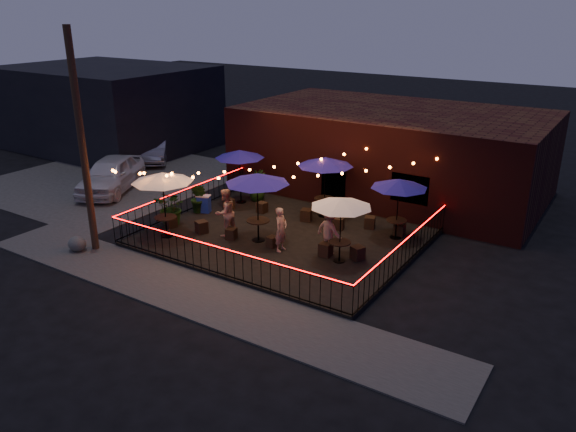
{
  "coord_description": "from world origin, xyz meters",
  "views": [
    {
      "loc": [
        11.09,
        -14.85,
        8.61
      ],
      "look_at": [
        0.31,
        1.85,
        1.09
      ],
      "focal_mm": 35.0,
      "sensor_mm": 36.0,
      "label": 1
    }
  ],
  "objects_px": {
    "cooler": "(204,204)",
    "cafe_table_4": "(341,203)",
    "cafe_table_5": "(399,184)",
    "boulder": "(77,244)",
    "cafe_table_0": "(162,178)",
    "cafe_table_2": "(257,179)",
    "utility_pole": "(82,145)",
    "cafe_table_3": "(325,162)",
    "cafe_table_1": "(240,155)"
  },
  "relations": [
    {
      "from": "cafe_table_0",
      "to": "cafe_table_5",
      "type": "distance_m",
      "value": 8.87
    },
    {
      "from": "cafe_table_0",
      "to": "cafe_table_1",
      "type": "height_order",
      "value": "cafe_table_0"
    },
    {
      "from": "cafe_table_5",
      "to": "cooler",
      "type": "height_order",
      "value": "cafe_table_5"
    },
    {
      "from": "cafe_table_4",
      "to": "boulder",
      "type": "bearing_deg",
      "value": -153.88
    },
    {
      "from": "utility_pole",
      "to": "cafe_table_0",
      "type": "xyz_separation_m",
      "value": [
        1.6,
        2.12,
        -1.5
      ]
    },
    {
      "from": "cafe_table_2",
      "to": "cafe_table_4",
      "type": "relative_size",
      "value": 1.34
    },
    {
      "from": "cafe_table_1",
      "to": "cafe_table_2",
      "type": "relative_size",
      "value": 0.79
    },
    {
      "from": "cooler",
      "to": "cafe_table_5",
      "type": "bearing_deg",
      "value": -8.4
    },
    {
      "from": "cooler",
      "to": "boulder",
      "type": "relative_size",
      "value": 0.95
    },
    {
      "from": "cooler",
      "to": "boulder",
      "type": "distance_m",
      "value": 5.66
    },
    {
      "from": "utility_pole",
      "to": "cafe_table_4",
      "type": "relative_size",
      "value": 3.36
    },
    {
      "from": "utility_pole",
      "to": "cooler",
      "type": "relative_size",
      "value": 10.54
    },
    {
      "from": "utility_pole",
      "to": "cafe_table_2",
      "type": "xyz_separation_m",
      "value": [
        4.84,
        3.71,
        -1.41
      ]
    },
    {
      "from": "cafe_table_3",
      "to": "boulder",
      "type": "relative_size",
      "value": 3.83
    },
    {
      "from": "cafe_table_5",
      "to": "cooler",
      "type": "relative_size",
      "value": 3.25
    },
    {
      "from": "cooler",
      "to": "boulder",
      "type": "height_order",
      "value": "cooler"
    },
    {
      "from": "utility_pole",
      "to": "cafe_table_5",
      "type": "relative_size",
      "value": 3.25
    },
    {
      "from": "cooler",
      "to": "cafe_table_4",
      "type": "bearing_deg",
      "value": -30.57
    },
    {
      "from": "cafe_table_2",
      "to": "cafe_table_1",
      "type": "bearing_deg",
      "value": 135.78
    },
    {
      "from": "cafe_table_0",
      "to": "cooler",
      "type": "relative_size",
      "value": 3.39
    },
    {
      "from": "cafe_table_2",
      "to": "cooler",
      "type": "bearing_deg",
      "value": 161.64
    },
    {
      "from": "cafe_table_2",
      "to": "cafe_table_4",
      "type": "xyz_separation_m",
      "value": [
        3.46,
        0.04,
        -0.28
      ]
    },
    {
      "from": "cafe_table_2",
      "to": "cafe_table_4",
      "type": "distance_m",
      "value": 3.47
    },
    {
      "from": "cafe_table_0",
      "to": "cafe_table_1",
      "type": "xyz_separation_m",
      "value": [
        0.0,
        4.75,
        -0.13
      ]
    },
    {
      "from": "cafe_table_2",
      "to": "cafe_table_5",
      "type": "xyz_separation_m",
      "value": [
        4.3,
        3.08,
        -0.27
      ]
    },
    {
      "from": "cafe_table_3",
      "to": "cafe_table_4",
      "type": "relative_size",
      "value": 1.29
    },
    {
      "from": "cafe_table_1",
      "to": "cafe_table_4",
      "type": "height_order",
      "value": "cafe_table_1"
    },
    {
      "from": "boulder",
      "to": "cafe_table_0",
      "type": "bearing_deg",
      "value": 52.93
    },
    {
      "from": "utility_pole",
      "to": "cafe_table_3",
      "type": "xyz_separation_m",
      "value": [
        5.65,
        7.38,
        -1.49
      ]
    },
    {
      "from": "cafe_table_3",
      "to": "cafe_table_5",
      "type": "relative_size",
      "value": 1.25
    },
    {
      "from": "cafe_table_4",
      "to": "cafe_table_3",
      "type": "bearing_deg",
      "value": 126.26
    },
    {
      "from": "cafe_table_0",
      "to": "cafe_table_2",
      "type": "relative_size",
      "value": 0.81
    },
    {
      "from": "cafe_table_0",
      "to": "cafe_table_3",
      "type": "distance_m",
      "value": 6.63
    },
    {
      "from": "cafe_table_0",
      "to": "cafe_table_4",
      "type": "xyz_separation_m",
      "value": [
        6.7,
        1.63,
        -0.2
      ]
    },
    {
      "from": "cafe_table_2",
      "to": "cooler",
      "type": "xyz_separation_m",
      "value": [
        -3.81,
        1.26,
        -2.05
      ]
    },
    {
      "from": "cafe_table_0",
      "to": "boulder",
      "type": "xyz_separation_m",
      "value": [
        -1.98,
        -2.62,
        -2.19
      ]
    },
    {
      "from": "cafe_table_5",
      "to": "cafe_table_1",
      "type": "bearing_deg",
      "value": 179.46
    },
    {
      "from": "cafe_table_1",
      "to": "cafe_table_5",
      "type": "height_order",
      "value": "cafe_table_1"
    },
    {
      "from": "utility_pole",
      "to": "boulder",
      "type": "distance_m",
      "value": 3.74
    },
    {
      "from": "utility_pole",
      "to": "cafe_table_1",
      "type": "relative_size",
      "value": 3.16
    },
    {
      "from": "cafe_table_1",
      "to": "cooler",
      "type": "xyz_separation_m",
      "value": [
        -0.57,
        -1.89,
        -1.84
      ]
    },
    {
      "from": "boulder",
      "to": "cafe_table_1",
      "type": "bearing_deg",
      "value": 74.94
    },
    {
      "from": "boulder",
      "to": "cooler",
      "type": "bearing_deg",
      "value": 75.5
    },
    {
      "from": "cafe_table_3",
      "to": "cafe_table_5",
      "type": "xyz_separation_m",
      "value": [
        3.49,
        -0.58,
        -0.19
      ]
    },
    {
      "from": "cafe_table_4",
      "to": "cafe_table_0",
      "type": "bearing_deg",
      "value": -166.29
    },
    {
      "from": "utility_pole",
      "to": "cooler",
      "type": "distance_m",
      "value": 6.15
    },
    {
      "from": "utility_pole",
      "to": "cooler",
      "type": "height_order",
      "value": "utility_pole"
    },
    {
      "from": "cafe_table_5",
      "to": "boulder",
      "type": "height_order",
      "value": "cafe_table_5"
    },
    {
      "from": "cafe_table_2",
      "to": "cafe_table_3",
      "type": "distance_m",
      "value": 3.75
    },
    {
      "from": "utility_pole",
      "to": "cafe_table_5",
      "type": "xyz_separation_m",
      "value": [
        9.14,
        6.79,
        -1.68
      ]
    }
  ]
}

